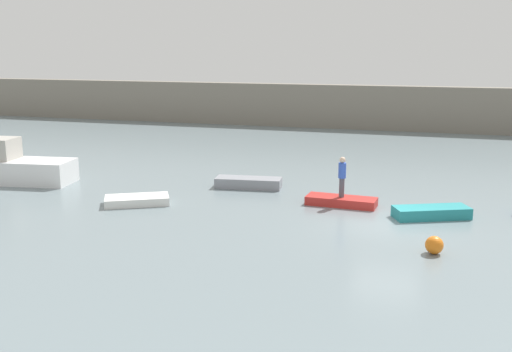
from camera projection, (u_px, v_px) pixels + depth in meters
ground_plane at (388, 225)px, 22.45m from camera, size 120.00×120.00×0.00m
embankment_wall at (417, 109)px, 46.75m from camera, size 80.00×1.20×3.51m
motorboat at (10, 167)px, 29.38m from camera, size 6.23×2.75×2.18m
rowboat_white at (137, 200)px, 25.35m from camera, size 2.95×2.40×0.35m
rowboat_grey at (248, 183)px, 28.30m from camera, size 3.20×1.41×0.48m
rowboat_red at (341, 201)px, 25.18m from camera, size 2.98×1.21×0.37m
rowboat_teal at (431, 212)px, 23.34m from camera, size 3.09×2.14×0.44m
person_blue_shirt at (342, 175)px, 24.94m from camera, size 0.32×0.32×1.71m
mooring_buoy at (434, 245)px, 19.30m from camera, size 0.59×0.59×0.59m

